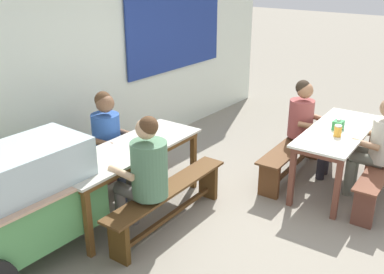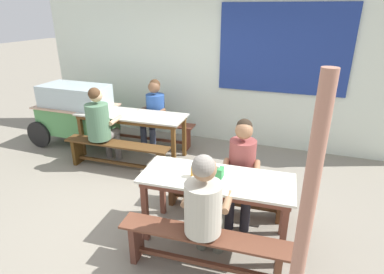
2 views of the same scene
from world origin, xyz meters
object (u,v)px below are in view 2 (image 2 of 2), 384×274
person_center_facing (154,109)px  person_left_back_turned (100,122)px  wooden_support_post (304,229)px  person_right_near_table (242,165)px  dining_table_far (132,118)px  condiment_jar (195,171)px  person_near_front (205,205)px  food_cart (76,111)px  bench_far_front (117,151)px  bench_far_back (147,128)px  dining_table_near (216,184)px  bench_near_back (225,189)px  bench_near_front (203,247)px  tissue_box (217,172)px

person_center_facing → person_left_back_turned: person_left_back_turned is taller
wooden_support_post → person_center_facing: bearing=130.5°
person_right_near_table → dining_table_far: bearing=152.2°
dining_table_far → condiment_jar: 2.37m
dining_table_far → person_near_front: person_near_front is taller
dining_table_far → person_left_back_turned: 0.56m
food_cart → condiment_jar: 3.41m
bench_far_front → wooden_support_post: (2.76, -2.01, 0.75)m
bench_far_back → food_cart: food_cart is taller
dining_table_near → bench_far_back: size_ratio=0.88×
condiment_jar → wooden_support_post: bearing=-40.1°
wooden_support_post → bench_near_back: bearing=120.4°
bench_far_front → person_left_back_turned: size_ratio=1.32×
bench_near_front → person_right_near_table: (0.14, 1.02, 0.41)m
bench_near_back → bench_near_front: 1.09m
food_cart → person_center_facing: person_center_facing is taller
dining_table_near → wooden_support_post: bearing=-48.6°
bench_far_back → person_near_front: bearing=-53.0°
condiment_jar → dining_table_near: bearing=16.4°
dining_table_far → bench_near_front: size_ratio=1.14×
person_center_facing → tissue_box: size_ratio=9.26×
dining_table_far → bench_near_back: 2.19m
dining_table_far → tissue_box: size_ratio=13.88×
condiment_jar → wooden_support_post: wooden_support_post is taller
food_cart → person_right_near_table: size_ratio=1.39×
dining_table_far → bench_near_back: bearing=-28.8°
bench_far_front → tissue_box: 2.22m
dining_table_far → person_left_back_turned: (-0.26, -0.50, 0.06)m
bench_near_front → person_center_facing: (-1.77, 2.61, 0.42)m
person_near_front → person_right_near_table: bearing=81.3°
dining_table_near → bench_near_front: size_ratio=1.00×
dining_table_far → bench_far_front: 0.66m
bench_far_front → dining_table_far: bearing=92.1°
dining_table_near → bench_far_front: (-1.90, 1.04, -0.37)m
person_near_front → condiment_jar: size_ratio=9.39×
dining_table_far → bench_near_back: dining_table_far is taller
dining_table_far → food_cart: bearing=174.9°
person_right_near_table → food_cart: bearing=159.9°
bench_far_front → wooden_support_post: wooden_support_post is taller
bench_far_back → person_center_facing: (0.20, -0.06, 0.41)m
person_right_near_table → condiment_jar: bearing=-125.6°
bench_far_back → bench_near_front: bearing=-53.5°
dining_table_near → bench_far_back: 2.90m
wooden_support_post → person_right_near_table: bearing=115.3°
tissue_box → condiment_jar: condiment_jar is taller
person_near_front → wooden_support_post: (0.83, -0.49, 0.32)m
bench_near_front → dining_table_far: bearing=132.6°
tissue_box → condiment_jar: (-0.21, -0.07, 0.01)m
dining_table_near → bench_near_front: bearing=-86.7°
dining_table_far → dining_table_near: size_ratio=1.15×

